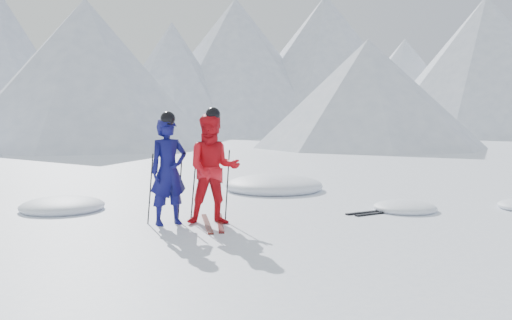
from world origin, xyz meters
name	(u,v)px	position (x,y,z in m)	size (l,w,h in m)	color
ground	(360,217)	(0.00, 0.00, 0.00)	(160.00, 160.00, 0.00)	white
mountain_range	(205,57)	(5.71, 35.31, 6.72)	(106.15, 62.94, 15.53)	#B2BCD1
skier_blue	(169,171)	(-3.54, 0.51, 0.94)	(0.69, 0.45, 1.89)	#0D0E52
skier_red	(213,169)	(-2.79, 0.29, 0.98)	(0.95, 0.74, 1.96)	red
pole_blue_left	(150,189)	(-3.84, 0.66, 0.63)	(0.02, 0.02, 1.26)	black
pole_blue_right	(180,187)	(-3.29, 0.76, 0.63)	(0.02, 0.02, 1.26)	black
pole_red_left	(194,186)	(-3.09, 0.54, 0.65)	(0.02, 0.02, 1.30)	black
pole_red_right	(227,186)	(-2.49, 0.44, 0.65)	(0.02, 0.02, 1.30)	black
ski_worn_left	(207,223)	(-2.91, 0.29, 0.01)	(0.09, 1.70, 0.03)	black
ski_worn_right	(220,223)	(-2.67, 0.29, 0.01)	(0.09, 1.70, 0.03)	black
ski_loose_a	(381,211)	(0.69, 0.39, 0.01)	(0.09, 1.70, 0.03)	black
ski_loose_b	(389,212)	(0.79, 0.24, 0.01)	(0.09, 1.70, 0.03)	black
snow_lumps	(265,196)	(-0.80, 3.09, 0.00)	(10.53, 6.22, 0.55)	white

